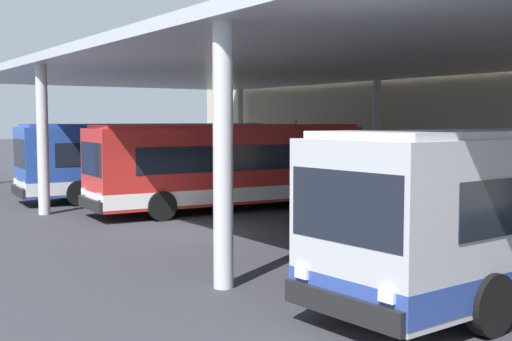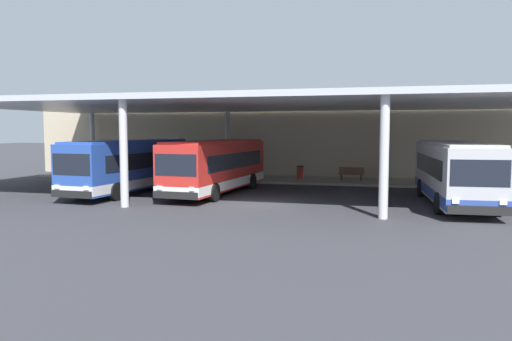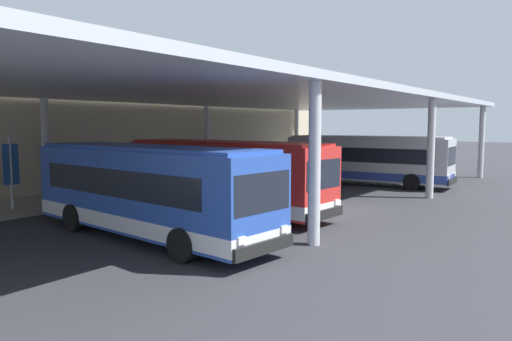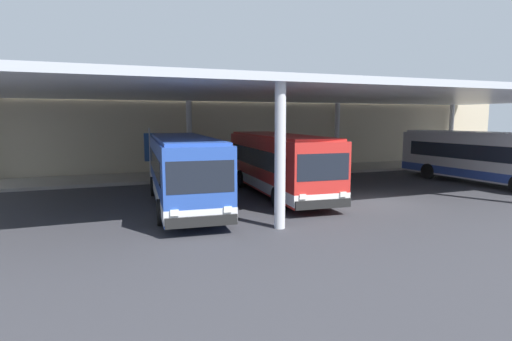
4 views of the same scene
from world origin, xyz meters
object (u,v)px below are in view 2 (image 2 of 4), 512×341
object	(u,v)px
bus_nearest_bay	(130,165)
bus_second_bay	(217,166)
banner_sign	(179,154)
trash_bin	(300,172)
bus_middle_bay	(454,172)
bench_waiting	(351,173)

from	to	relation	value
bus_nearest_bay	bus_second_bay	xyz separation A→B (m)	(5.18, 1.00, 0.00)
banner_sign	bus_nearest_bay	bearing A→B (deg)	-86.30
trash_bin	bus_middle_bay	bearing A→B (deg)	-43.99
bus_nearest_bay	bench_waiting	size ratio (longest dim) A/B	5.94
trash_bin	bench_waiting	bearing A→B (deg)	1.31
bus_nearest_bay	bus_second_bay	size ratio (longest dim) A/B	1.00
bus_second_bay	bus_middle_bay	world-z (taller)	same
bench_waiting	trash_bin	size ratio (longest dim) A/B	1.84
bus_middle_bay	bench_waiting	xyz separation A→B (m)	(-5.78, 9.27, -0.99)
bus_second_bay	banner_sign	distance (m)	9.31
bus_second_bay	bus_nearest_bay	bearing A→B (deg)	-169.05
bus_nearest_bay	trash_bin	xyz separation A→B (m)	(8.78, 9.13, -0.98)
bus_second_bay	bus_middle_bay	xyz separation A→B (m)	(13.10, -1.05, 0.00)
bus_nearest_bay	banner_sign	bearing A→B (deg)	93.70
bus_nearest_bay	bus_middle_bay	bearing A→B (deg)	-0.14
banner_sign	bus_middle_bay	bearing A→B (deg)	-24.02
bench_waiting	trash_bin	world-z (taller)	trash_bin
bench_waiting	trash_bin	distance (m)	3.73
bus_nearest_bay	bench_waiting	bearing A→B (deg)	36.39
banner_sign	trash_bin	bearing A→B (deg)	4.85
bus_second_bay	banner_sign	world-z (taller)	banner_sign
bus_nearest_bay	bus_middle_bay	size ratio (longest dim) A/B	1.00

